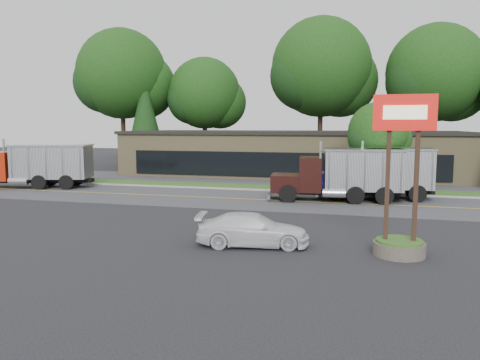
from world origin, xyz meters
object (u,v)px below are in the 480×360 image
object	(u,v)px
dump_truck_red	(35,165)
dump_truck_blue	(382,172)
bilo_sign	(401,202)
dump_truck_maroon	(344,173)
rally_car	(253,230)

from	to	relation	value
dump_truck_red	dump_truck_blue	distance (m)	25.92
bilo_sign	dump_truck_maroon	xyz separation A→B (m)	(-2.61, 12.41, -0.22)
dump_truck_maroon	dump_truck_blue	bearing A→B (deg)	-151.95
bilo_sign	dump_truck_blue	size ratio (longest dim) A/B	0.79
dump_truck_red	dump_truck_blue	bearing A→B (deg)	166.62
dump_truck_red	rally_car	bearing A→B (deg)	131.92
rally_car	dump_truck_red	bearing A→B (deg)	47.13
dump_truck_red	dump_truck_blue	world-z (taller)	same
bilo_sign	dump_truck_maroon	distance (m)	12.69
dump_truck_maroon	rally_car	distance (m)	12.86
rally_car	dump_truck_blue	bearing A→B (deg)	-31.75
dump_truck_red	rally_car	xyz separation A→B (m)	(20.54, -12.81, -1.16)
dump_truck_blue	rally_car	xyz separation A→B (m)	(-5.35, -14.05, -1.14)
bilo_sign	dump_truck_blue	world-z (taller)	bilo_sign
dump_truck_maroon	rally_car	xyz separation A→B (m)	(-3.01, -12.45, -1.15)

